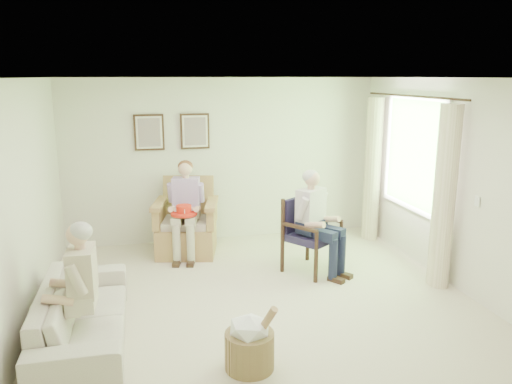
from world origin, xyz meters
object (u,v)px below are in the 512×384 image
person_sofa (78,282)px  person_dark (314,215)px  sofa (83,314)px  red_hat (184,211)px  hatbox (250,342)px  wicker_armchair (186,229)px  wood_armchair (310,231)px  person_wicker (186,202)px

person_sofa → person_dark: bearing=117.2°
sofa → person_dark: person_dark is taller
person_sofa → red_hat: (1.21, 2.24, 0.02)m
hatbox → person_sofa: bearing=156.2°
wicker_armchair → wood_armchair: bearing=-20.7°
sofa → red_hat: bearing=-30.4°
wicker_armchair → hatbox: size_ratio=1.69×
wood_armchair → person_dark: size_ratio=0.72×
person_dark → hatbox: person_dark is taller
red_hat → hatbox: red_hat is taller
wicker_armchair → hatbox: 3.26m
person_sofa → hatbox: person_sofa is taller
wicker_armchair → person_sofa: person_sofa is taller
wicker_armchair → person_wicker: bearing=-77.1°
wood_armchair → person_wicker: bearing=115.0°
hatbox → person_dark: bearing=56.5°
sofa → person_dark: bearing=-67.5°
wicker_armchair → hatbox: wicker_armchair is taller
sofa → person_wicker: bearing=-29.3°
person_sofa → hatbox: bearing=67.9°
person_sofa → red_hat: bearing=153.3°
red_hat → hatbox: (0.31, -2.91, -0.48)m
wood_armchair → hatbox: (-1.34, -2.20, -0.29)m
person_dark → red_hat: size_ratio=3.69×
person_dark → person_sofa: 3.17m
person_wicker → hatbox: (0.25, -3.11, -0.56)m
person_sofa → wood_armchair: bearing=119.8°
person_dark → red_hat: person_dark is taller
sofa → person_dark: 3.14m
wicker_armchair → red_hat: size_ratio=3.01×
person_dark → sofa: bearing=167.2°
red_hat → wood_armchair: bearing=-23.3°
wood_armchair → person_sofa: 3.25m
person_wicker → person_sofa: 2.75m
person_dark → hatbox: size_ratio=2.07×
person_dark → hatbox: 2.50m
wood_armchair → person_wicker: (-1.59, 0.91, 0.28)m
sofa → person_sofa: 0.45m
sofa → red_hat: (1.21, 2.06, 0.44)m
sofa → person_sofa: bearing=180.0°
red_hat → wicker_armchair: bearing=80.5°
wood_armchair → person_sofa: bearing=172.7°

